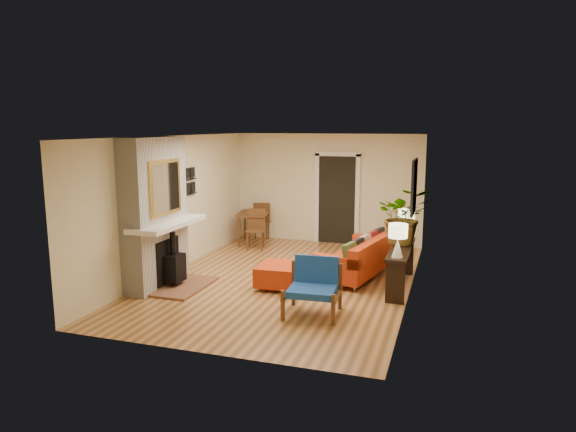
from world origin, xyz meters
name	(u,v)px	position (x,y,z in m)	size (l,w,h in m)	color
room_shell	(347,195)	(0.60, 2.63, 1.24)	(6.50, 6.50, 6.50)	tan
fireplace	(157,216)	(-2.00, -1.00, 1.24)	(1.09, 1.68, 2.60)	white
sofa	(360,258)	(1.27, 0.65, 0.35)	(1.26, 2.16, 0.80)	silver
ottoman	(281,274)	(0.09, -0.45, 0.23)	(0.83, 0.83, 0.40)	silver
blue_chair	(314,283)	(0.94, -1.44, 0.45)	(0.84, 0.83, 0.83)	brown
dining_table	(256,219)	(-1.58, 2.61, 0.59)	(0.98, 1.73, 0.91)	brown
console_table	(401,256)	(2.07, 0.15, 0.58)	(0.34, 1.85, 0.72)	black
lamp_near	(398,236)	(2.07, -0.56, 1.06)	(0.30, 0.30, 0.54)	white
lamp_far	(406,220)	(2.07, 0.91, 1.06)	(0.30, 0.30, 0.54)	white
houseplant	(404,216)	(2.06, 0.40, 1.23)	(0.91, 0.79, 1.01)	#1E5919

